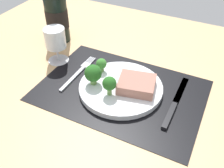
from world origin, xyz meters
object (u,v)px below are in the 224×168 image
at_px(wine_bottle, 56,14).
at_px(fork, 79,72).
at_px(steak, 137,84).
at_px(knife, 174,105).
at_px(wine_glass, 55,40).
at_px(plate, 121,88).

bearing_deg(wine_bottle, fork, -40.24).
height_order(steak, knife, steak).
distance_m(steak, wine_glass, 0.30).
distance_m(knife, wine_bottle, 0.52).
xyz_separation_m(plate, knife, (0.16, 0.01, -0.00)).
height_order(steak, wine_glass, wine_glass).
relative_size(steak, wine_glass, 0.85).
relative_size(knife, wine_bottle, 0.80).
bearing_deg(fork, wine_glass, 164.60).
distance_m(wine_bottle, wine_glass, 0.14).
relative_size(steak, fork, 0.53).
bearing_deg(plate, fork, 174.71).
bearing_deg(knife, plate, 178.99).
relative_size(plate, wine_glass, 2.04).
height_order(plate, steak, steak).
relative_size(wine_bottle, wine_glass, 2.43).
distance_m(steak, knife, 0.12).
distance_m(plate, fork, 0.15).
bearing_deg(fork, wine_bottle, 142.37).
bearing_deg(fork, knife, 0.97).
bearing_deg(plate, wine_glass, 169.53).
relative_size(fork, wine_glass, 1.62).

